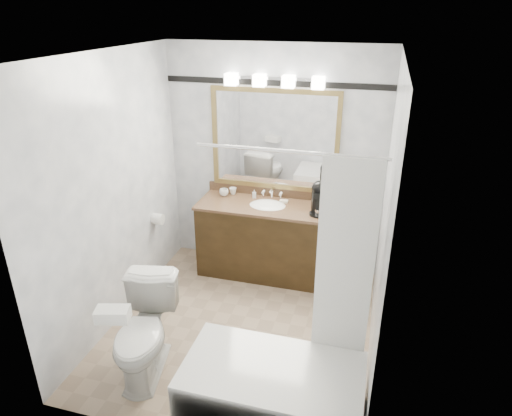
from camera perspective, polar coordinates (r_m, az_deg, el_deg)
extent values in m
cube|color=#9C8369|center=(4.53, -1.91, -14.66)|extent=(2.40, 2.60, 0.01)
cube|color=white|center=(3.56, -2.49, 18.80)|extent=(2.40, 2.60, 0.01)
cube|color=white|center=(5.05, 2.31, 5.80)|extent=(2.40, 0.01, 2.50)
cube|color=white|center=(2.81, -10.28, -10.48)|extent=(2.40, 0.01, 2.50)
cube|color=white|center=(4.37, -17.42, 1.71)|extent=(0.01, 2.60, 2.50)
cube|color=white|center=(3.72, 15.84, -2.02)|extent=(0.01, 2.60, 2.50)
cube|color=black|center=(5.12, 1.40, -4.15)|extent=(1.50, 0.55, 0.82)
cube|color=#886040|center=(4.94, 1.45, 0.21)|extent=(1.53, 0.58, 0.03)
cube|color=#886040|center=(5.15, 2.19, 2.03)|extent=(1.53, 0.03, 0.10)
ellipsoid|color=white|center=(4.94, 1.45, 0.05)|extent=(0.44, 0.34, 0.14)
cube|color=olive|center=(4.84, 2.39, 14.46)|extent=(1.40, 0.04, 0.05)
cube|color=olive|center=(5.12, 2.19, 2.79)|extent=(1.40, 0.04, 0.05)
cube|color=olive|center=(5.15, -5.14, 8.97)|extent=(0.05, 0.04, 1.00)
cube|color=olive|center=(4.85, 10.13, 7.77)|extent=(0.05, 0.04, 1.00)
cube|color=white|center=(4.96, 2.30, 8.47)|extent=(1.30, 0.01, 1.00)
cube|color=silver|center=(4.81, 2.39, 15.91)|extent=(0.90, 0.05, 0.03)
cube|color=white|center=(4.89, -3.10, 15.78)|extent=(0.12, 0.12, 0.12)
cube|color=white|center=(4.80, 0.43, 15.67)|extent=(0.12, 0.12, 0.12)
cube|color=white|center=(4.74, 4.07, 15.49)|extent=(0.12, 0.12, 0.12)
cube|color=white|center=(4.69, 7.80, 15.25)|extent=(0.12, 0.12, 0.12)
cube|color=black|center=(4.84, 2.45, 15.36)|extent=(2.40, 0.01, 0.06)
cube|color=white|center=(3.62, 2.04, -22.01)|extent=(1.30, 0.72, 0.45)
cylinder|color=silver|center=(3.01, 4.23, 7.05)|extent=(1.30, 0.02, 0.02)
cube|color=white|center=(3.27, 11.06, -6.81)|extent=(0.40, 0.04, 1.55)
cylinder|color=white|center=(5.07, -12.14, -1.34)|extent=(0.11, 0.12, 0.12)
imported|color=white|center=(3.94, -13.80, -14.88)|extent=(0.59, 0.85, 0.80)
cube|color=white|center=(3.43, -17.48, -12.59)|extent=(0.26, 0.19, 0.10)
cylinder|color=black|center=(4.74, 7.72, -0.74)|extent=(0.18, 0.18, 0.02)
cylinder|color=black|center=(4.74, 7.82, 0.99)|extent=(0.15, 0.15, 0.26)
sphere|color=black|center=(4.69, 7.91, 2.46)|extent=(0.16, 0.16, 0.16)
cube|color=black|center=(4.64, 7.87, 1.58)|extent=(0.11, 0.11, 0.05)
cylinder|color=silver|center=(4.71, 7.74, -0.51)|extent=(0.06, 0.06, 0.06)
imported|color=white|center=(5.18, -4.03, 1.96)|extent=(0.13, 0.13, 0.08)
imported|color=white|center=(5.21, -2.90, 2.14)|extent=(0.10, 0.10, 0.08)
imported|color=white|center=(5.10, -0.23, 1.78)|extent=(0.05, 0.05, 0.09)
cube|color=beige|center=(5.00, 3.49, 0.85)|extent=(0.09, 0.06, 0.03)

